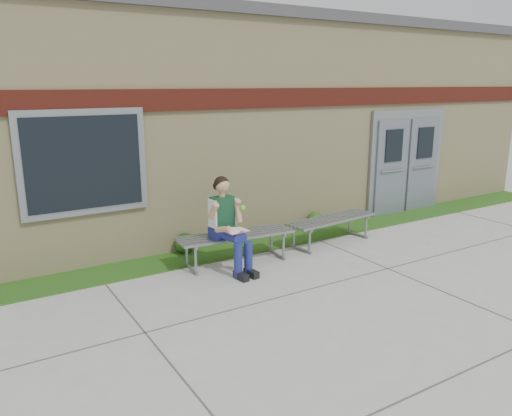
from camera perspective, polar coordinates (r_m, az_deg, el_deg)
ground at (r=7.26m, az=12.14°, el=-9.50°), size 80.00×80.00×0.00m
grass_strip at (r=9.17m, az=0.91°, el=-4.05°), size 16.00×0.80×0.02m
school_building at (r=11.73m, az=-8.10°, el=10.25°), size 16.20×6.22×4.20m
bench_left at (r=8.11m, az=-2.32°, el=-3.72°), size 1.96×0.71×0.50m
bench_right at (r=9.22m, az=8.59°, el=-1.79°), size 1.87×0.70×0.48m
girl at (r=7.70m, az=-3.20°, el=-1.71°), size 0.56×0.91×1.48m
shrub_mid at (r=8.68m, az=-8.12°, el=-3.98°), size 0.35×0.35×0.35m
shrub_east at (r=10.08m, az=6.77°, el=-1.41°), size 0.33×0.33×0.33m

